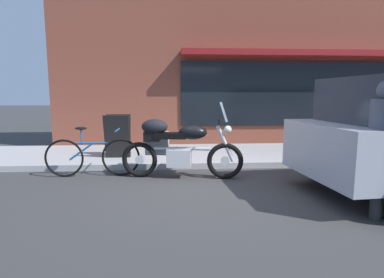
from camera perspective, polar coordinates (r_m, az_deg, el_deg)
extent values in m
plane|color=#383838|center=(5.24, 3.68, -8.86)|extent=(80.00, 80.00, 0.00)
torus|color=black|center=(5.68, 6.12, -4.07)|extent=(0.67, 0.18, 0.67)
cylinder|color=silver|center=(5.68, 6.12, -4.07)|extent=(0.17, 0.08, 0.16)
torus|color=black|center=(5.84, -9.66, -3.78)|extent=(0.67, 0.18, 0.67)
cylinder|color=silver|center=(5.84, -9.66, -3.78)|extent=(0.17, 0.08, 0.16)
cube|color=silver|center=(5.70, -2.38, -3.46)|extent=(0.48, 0.36, 0.32)
cylinder|color=silver|center=(5.66, -1.89, -1.78)|extent=(1.03, 0.20, 0.06)
ellipsoid|color=black|center=(5.60, 0.13, 1.21)|extent=(0.55, 0.35, 0.26)
cube|color=black|center=(5.65, -4.12, 0.65)|extent=(0.63, 0.32, 0.11)
cube|color=black|center=(5.71, -7.40, 0.48)|extent=(0.31, 0.26, 0.18)
cylinder|color=silver|center=(5.62, 6.17, -0.88)|extent=(0.35, 0.12, 0.67)
cylinder|color=black|center=(5.56, 5.00, 3.21)|extent=(0.12, 0.62, 0.04)
cube|color=silver|center=(5.55, 5.85, 5.05)|extent=(0.19, 0.34, 0.35)
sphere|color=#EAEACC|center=(5.58, 6.63, 1.76)|extent=(0.14, 0.14, 0.14)
cube|color=#B5B5B5|center=(5.96, -6.43, -0.74)|extent=(0.46, 0.26, 0.44)
cube|color=black|center=(6.07, -6.38, -0.58)|extent=(0.37, 0.07, 0.03)
ellipsoid|color=black|center=(5.68, -6.94, 2.27)|extent=(0.52, 0.38, 0.28)
torus|color=black|center=(6.00, -13.00, -3.31)|extent=(0.72, 0.06, 0.71)
torus|color=black|center=(6.24, -22.55, -3.31)|extent=(0.72, 0.06, 0.71)
cylinder|color=#1E5999|center=(6.05, -17.98, -0.72)|extent=(0.58, 0.05, 0.04)
cylinder|color=#1E5999|center=(6.13, -19.82, -2.22)|extent=(0.45, 0.05, 0.33)
cylinder|color=#1E5999|center=(6.08, -19.76, 0.38)|extent=(0.03, 0.03, 0.30)
ellipsoid|color=black|center=(6.06, -19.83, 1.88)|extent=(0.22, 0.10, 0.06)
cylinder|color=#1E5999|center=(5.93, -13.64, 1.61)|extent=(0.04, 0.48, 0.03)
cylinder|color=black|center=(6.02, 23.14, -4.01)|extent=(0.68, 0.28, 0.66)
cylinder|color=#2C2C2C|center=(4.64, 31.98, -6.79)|extent=(0.14, 0.14, 0.87)
cylinder|color=#2C2C2C|center=(4.46, 31.09, -7.30)|extent=(0.14, 0.14, 0.87)
cylinder|color=#474C5B|center=(4.65, 31.41, 2.20)|extent=(0.10, 0.10, 0.58)
cube|color=black|center=(7.04, -13.73, 0.41)|extent=(0.55, 0.20, 0.96)
cube|color=black|center=(7.26, -13.43, 0.64)|extent=(0.55, 0.20, 0.96)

